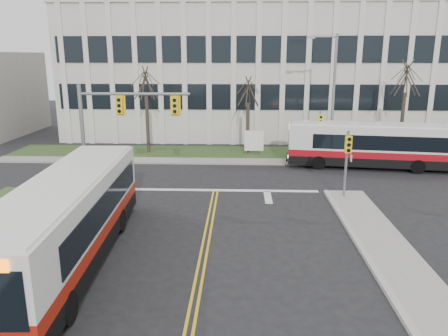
% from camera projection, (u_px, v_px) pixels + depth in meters
% --- Properties ---
extents(ground, '(120.00, 120.00, 0.00)m').
position_uv_depth(ground, '(204.00, 251.00, 17.76)').
color(ground, black).
rests_on(ground, ground).
extents(sidewalk_east, '(2.00, 26.00, 0.14)m').
position_uv_depth(sidewalk_east, '(448.00, 328.00, 12.63)').
color(sidewalk_east, '#9E9B93').
rests_on(sidewalk_east, ground).
extents(sidewalk_cross, '(44.00, 1.60, 0.14)m').
position_uv_depth(sidewalk_cross, '(288.00, 162.00, 32.26)').
color(sidewalk_cross, '#9E9B93').
rests_on(sidewalk_cross, ground).
extents(building_lawn, '(44.00, 5.00, 0.12)m').
position_uv_depth(building_lawn, '(285.00, 154.00, 34.97)').
color(building_lawn, '#314A1F').
rests_on(building_lawn, ground).
extents(office_building, '(40.00, 16.00, 12.00)m').
position_uv_depth(office_building, '(276.00, 72.00, 45.09)').
color(office_building, silver).
rests_on(office_building, ground).
extents(mast_arm_signal, '(6.11, 0.38, 6.20)m').
position_uv_depth(mast_arm_signal, '(112.00, 120.00, 23.83)').
color(mast_arm_signal, slate).
rests_on(mast_arm_signal, ground).
extents(signal_pole_near, '(0.34, 0.39, 3.80)m').
position_uv_depth(signal_pole_near, '(347.00, 155.00, 23.54)').
color(signal_pole_near, slate).
rests_on(signal_pole_near, ground).
extents(signal_pole_far, '(0.34, 0.39, 3.80)m').
position_uv_depth(signal_pole_far, '(320.00, 129.00, 31.76)').
color(signal_pole_far, slate).
rests_on(signal_pole_far, ground).
extents(streetlight, '(2.15, 0.25, 9.20)m').
position_uv_depth(streetlight, '(331.00, 91.00, 31.83)').
color(streetlight, slate).
rests_on(streetlight, ground).
extents(directory_sign, '(1.50, 0.12, 2.00)m').
position_uv_depth(directory_sign, '(254.00, 141.00, 34.30)').
color(directory_sign, slate).
rests_on(directory_sign, ground).
extents(tree_left, '(1.80, 1.80, 7.70)m').
position_uv_depth(tree_left, '(146.00, 84.00, 34.01)').
color(tree_left, '#42352B').
rests_on(tree_left, ground).
extents(tree_mid, '(1.80, 1.80, 6.82)m').
position_uv_depth(tree_mid, '(248.00, 93.00, 34.07)').
color(tree_mid, '#42352B').
rests_on(tree_mid, ground).
extents(tree_right, '(1.80, 1.80, 8.25)m').
position_uv_depth(tree_right, '(406.00, 80.00, 33.17)').
color(tree_right, '#42352B').
rests_on(tree_right, ground).
extents(bus_main, '(3.23, 12.41, 3.28)m').
position_uv_depth(bus_main, '(68.00, 223.00, 16.30)').
color(bus_main, silver).
rests_on(bus_main, ground).
extents(bus_cross, '(11.71, 4.04, 3.06)m').
position_uv_depth(bus_cross, '(372.00, 146.00, 30.52)').
color(bus_cross, silver).
rests_on(bus_cross, ground).
extents(newspaper_box_blue, '(0.56, 0.52, 0.95)m').
position_uv_depth(newspaper_box_blue, '(23.00, 252.00, 16.56)').
color(newspaper_box_blue, navy).
rests_on(newspaper_box_blue, ground).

